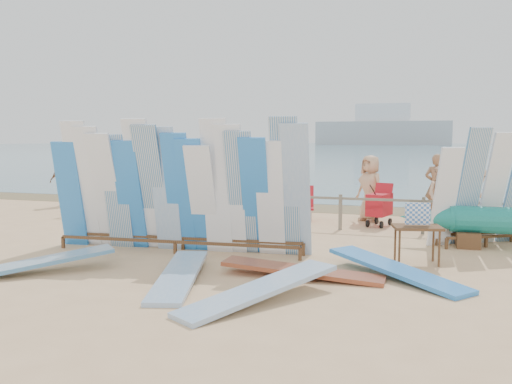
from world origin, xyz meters
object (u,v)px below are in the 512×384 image
(beachgoer_0, at_px, (137,182))
(flat_board_a, at_px, (179,282))
(flat_board_b, at_px, (260,302))
(flat_board_c, at_px, (302,277))
(beach_chair_left, at_px, (256,214))
(beachgoer_9, at_px, (478,196))
(beach_chair_right, at_px, (303,211))
(flat_board_e, at_px, (32,274))
(beachgoer_extra_1, at_px, (65,182))
(beachgoer_11, at_px, (220,181))
(beachgoer_6, at_px, (370,188))
(beachgoer_7, at_px, (436,186))
(vendor_table, at_px, (417,244))
(stroller, at_px, (379,209))
(flat_board_d, at_px, (396,278))
(beachgoer_8, at_px, (441,196))
(side_surfboard_rack, at_px, (483,192))
(main_surfboard_rack, at_px, (179,192))

(beachgoer_0, bearing_deg, flat_board_a, -101.20)
(flat_board_b, distance_m, beachgoer_0, 10.42)
(flat_board_c, height_order, beachgoer_0, beachgoer_0)
(flat_board_b, distance_m, beach_chair_left, 7.29)
(flat_board_b, height_order, beachgoer_9, beachgoer_9)
(flat_board_c, xyz_separation_m, beach_chair_right, (-1.40, 6.07, 0.28))
(flat_board_e, relative_size, beachgoer_extra_1, 1.61)
(beachgoer_11, relative_size, beachgoer_6, 0.90)
(beach_chair_left, height_order, beachgoer_11, beachgoer_11)
(beachgoer_0, height_order, beachgoer_7, beachgoer_7)
(vendor_table, distance_m, beachgoer_0, 9.96)
(flat_board_a, xyz_separation_m, flat_board_e, (-2.61, -0.31, 0.00))
(beachgoer_9, bearing_deg, flat_board_c, 179.54)
(flat_board_c, height_order, stroller, stroller)
(flat_board_c, height_order, beachgoer_7, beachgoer_7)
(flat_board_d, distance_m, beach_chair_right, 6.37)
(flat_board_e, xyz_separation_m, beachgoer_8, (6.70, 7.56, 0.79))
(flat_board_e, distance_m, beachgoer_11, 10.16)
(beachgoer_9, distance_m, beachgoer_11, 8.46)
(flat_board_c, bearing_deg, stroller, -7.80)
(side_surfboard_rack, bearing_deg, beachgoer_11, 117.72)
(flat_board_c, distance_m, beachgoer_8, 6.80)
(flat_board_c, distance_m, flat_board_d, 1.55)
(beachgoer_8, bearing_deg, beachgoer_6, -167.77)
(flat_board_d, height_order, beachgoer_9, beachgoer_9)
(flat_board_e, relative_size, stroller, 2.41)
(vendor_table, height_order, beachgoer_6, beachgoer_6)
(vendor_table, height_order, flat_board_e, vendor_table)
(side_surfboard_rack, relative_size, beach_chair_right, 2.61)
(vendor_table, bearing_deg, beach_chair_right, 112.19)
(main_surfboard_rack, distance_m, beachgoer_7, 8.38)
(main_surfboard_rack, height_order, flat_board_e, main_surfboard_rack)
(stroller, xyz_separation_m, beachgoer_7, (1.43, 2.15, 0.48))
(flat_board_b, distance_m, beachgoer_7, 9.81)
(beachgoer_8, bearing_deg, flat_board_b, -87.50)
(flat_board_b, xyz_separation_m, beach_chair_right, (-1.14, 7.60, 0.28))
(beachgoer_11, distance_m, beachgoer_0, 3.07)
(side_surfboard_rack, relative_size, beachgoer_7, 1.37)
(flat_board_c, bearing_deg, main_surfboard_rack, 66.19)
(beachgoer_8, distance_m, beachgoer_11, 7.73)
(main_surfboard_rack, xyz_separation_m, beachgoer_8, (5.11, 5.14, -0.43))
(flat_board_b, bearing_deg, stroller, 112.81)
(beach_chair_left, xyz_separation_m, stroller, (3.28, 0.39, 0.22))
(main_surfboard_rack, relative_size, stroller, 4.85)
(vendor_table, height_order, beach_chair_right, vendor_table)
(flat_board_d, xyz_separation_m, beachgoer_9, (1.71, 6.55, 0.77))
(flat_board_e, xyz_separation_m, beachgoer_11, (-0.59, 10.11, 0.82))
(beachgoer_9, relative_size, beachgoer_7, 0.83)
(flat_board_b, height_order, flat_board_e, flat_board_b)
(beach_chair_left, bearing_deg, flat_board_b, -36.72)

